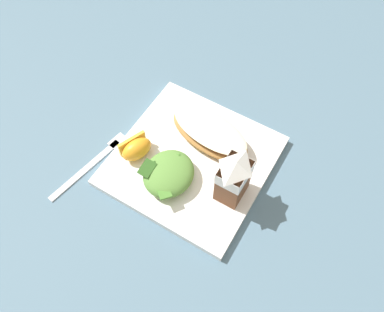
{
  "coord_description": "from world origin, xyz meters",
  "views": [
    {
      "loc": [
        0.32,
        0.19,
        0.66
      ],
      "look_at": [
        0.0,
        0.0,
        0.03
      ],
      "focal_mm": 36.84,
      "sensor_mm": 36.0,
      "label": 1
    }
  ],
  "objects_px": {
    "white_plate": "(192,161)",
    "milk_carton": "(234,177)",
    "cheesy_pizza_bread": "(210,133)",
    "green_salad_pile": "(168,173)",
    "orange_wedge_front": "(136,149)",
    "metal_fork": "(95,161)"
  },
  "relations": [
    {
      "from": "white_plate",
      "to": "milk_carton",
      "type": "height_order",
      "value": "milk_carton"
    },
    {
      "from": "white_plate",
      "to": "cheesy_pizza_bread",
      "type": "relative_size",
      "value": 1.56
    },
    {
      "from": "green_salad_pile",
      "to": "orange_wedge_front",
      "type": "distance_m",
      "value": 0.08
    },
    {
      "from": "white_plate",
      "to": "metal_fork",
      "type": "bearing_deg",
      "value": -60.1
    },
    {
      "from": "green_salad_pile",
      "to": "orange_wedge_front",
      "type": "relative_size",
      "value": 1.53
    },
    {
      "from": "cheesy_pizza_bread",
      "to": "orange_wedge_front",
      "type": "bearing_deg",
      "value": -44.48
    },
    {
      "from": "milk_carton",
      "to": "white_plate",
      "type": "bearing_deg",
      "value": -104.03
    },
    {
      "from": "green_salad_pile",
      "to": "milk_carton",
      "type": "bearing_deg",
      "value": 107.21
    },
    {
      "from": "white_plate",
      "to": "orange_wedge_front",
      "type": "xyz_separation_m",
      "value": [
        0.04,
        -0.09,
        0.03
      ]
    },
    {
      "from": "green_salad_pile",
      "to": "milk_carton",
      "type": "relative_size",
      "value": 0.96
    },
    {
      "from": "milk_carton",
      "to": "orange_wedge_front",
      "type": "xyz_separation_m",
      "value": [
        0.02,
        -0.19,
        -0.04
      ]
    },
    {
      "from": "metal_fork",
      "to": "orange_wedge_front",
      "type": "bearing_deg",
      "value": 125.7
    },
    {
      "from": "orange_wedge_front",
      "to": "metal_fork",
      "type": "bearing_deg",
      "value": -54.3
    },
    {
      "from": "white_plate",
      "to": "metal_fork",
      "type": "distance_m",
      "value": 0.19
    },
    {
      "from": "cheesy_pizza_bread",
      "to": "green_salad_pile",
      "type": "distance_m",
      "value": 0.12
    },
    {
      "from": "milk_carton",
      "to": "metal_fork",
      "type": "height_order",
      "value": "milk_carton"
    },
    {
      "from": "cheesy_pizza_bread",
      "to": "orange_wedge_front",
      "type": "xyz_separation_m",
      "value": [
        0.1,
        -0.1,
        0.0
      ]
    },
    {
      "from": "cheesy_pizza_bread",
      "to": "orange_wedge_front",
      "type": "height_order",
      "value": "orange_wedge_front"
    },
    {
      "from": "milk_carton",
      "to": "metal_fork",
      "type": "bearing_deg",
      "value": -75.01
    },
    {
      "from": "milk_carton",
      "to": "metal_fork",
      "type": "distance_m",
      "value": 0.28
    },
    {
      "from": "green_salad_pile",
      "to": "metal_fork",
      "type": "relative_size",
      "value": 0.56
    },
    {
      "from": "cheesy_pizza_bread",
      "to": "green_salad_pile",
      "type": "relative_size",
      "value": 1.7
    }
  ]
}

